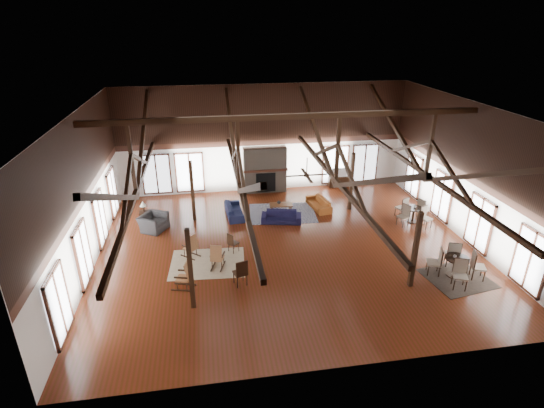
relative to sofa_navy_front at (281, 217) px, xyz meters
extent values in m
plane|color=#5E2113|center=(-0.20, -2.55, -0.28)|extent=(16.00, 16.00, 0.00)
cube|color=black|center=(-0.20, -2.55, 5.72)|extent=(16.00, 14.00, 0.02)
cube|color=white|center=(-0.20, 4.45, 2.72)|extent=(16.00, 0.02, 6.00)
cube|color=white|center=(-0.20, -9.55, 2.72)|extent=(16.00, 0.02, 6.00)
cube|color=white|center=(-8.20, -2.55, 2.72)|extent=(0.02, 14.00, 6.00)
cube|color=white|center=(7.80, -2.55, 2.72)|extent=(0.02, 14.00, 6.00)
cube|color=black|center=(-0.20, -2.55, 5.47)|extent=(15.60, 0.18, 0.22)
cube|color=black|center=(-6.20, -2.55, 2.77)|extent=(0.16, 13.70, 0.18)
cube|color=black|center=(-6.20, -2.55, 4.12)|extent=(0.14, 0.14, 2.70)
cube|color=black|center=(-6.20, 0.95, 3.99)|extent=(0.15, 7.07, 3.12)
cube|color=black|center=(-6.20, -6.05, 3.99)|extent=(0.15, 7.07, 3.12)
cube|color=black|center=(-2.20, -2.55, 2.77)|extent=(0.16, 13.70, 0.18)
cube|color=black|center=(-2.20, -2.55, 4.12)|extent=(0.14, 0.14, 2.70)
cube|color=black|center=(-2.20, 0.95, 3.99)|extent=(0.15, 7.07, 3.12)
cube|color=black|center=(-2.20, -6.05, 3.99)|extent=(0.15, 7.07, 3.12)
cube|color=black|center=(1.80, -2.55, 2.77)|extent=(0.16, 13.70, 0.18)
cube|color=black|center=(1.80, -2.55, 4.12)|extent=(0.14, 0.14, 2.70)
cube|color=black|center=(1.80, 0.95, 3.99)|extent=(0.15, 7.07, 3.12)
cube|color=black|center=(1.80, -6.05, 3.99)|extent=(0.15, 7.07, 3.12)
cube|color=black|center=(5.80, -2.55, 2.77)|extent=(0.16, 13.70, 0.18)
cube|color=black|center=(5.80, -2.55, 4.12)|extent=(0.14, 0.14, 2.70)
cube|color=black|center=(5.80, 0.95, 3.99)|extent=(0.15, 7.07, 3.12)
cube|color=black|center=(5.80, -6.05, 3.99)|extent=(0.15, 7.07, 3.12)
cube|color=black|center=(-4.20, -6.05, 1.24)|extent=(0.16, 0.16, 3.05)
cube|color=black|center=(3.80, -6.05, 1.24)|extent=(0.16, 0.16, 3.05)
cube|color=black|center=(-4.20, 0.95, 1.24)|extent=(0.16, 0.16, 3.05)
cube|color=black|center=(3.80, 0.95, 1.24)|extent=(0.16, 0.16, 3.05)
cube|color=#6C6152|center=(-0.20, 4.13, 1.02)|extent=(2.40, 0.62, 2.60)
cube|color=black|center=(-0.20, 3.81, 0.37)|extent=(1.10, 0.06, 1.10)
cube|color=#35190F|center=(-0.20, 3.85, 1.07)|extent=(2.50, 0.20, 0.12)
cylinder|color=black|center=(0.30, -3.55, 3.77)|extent=(0.04, 0.04, 0.70)
cylinder|color=black|center=(0.30, -3.55, 3.42)|extent=(0.20, 0.20, 0.10)
cube|color=black|center=(0.75, -3.55, 3.42)|extent=(0.70, 0.12, 0.02)
cube|color=black|center=(0.30, -3.10, 3.42)|extent=(0.12, 0.70, 0.02)
cube|color=black|center=(-0.15, -3.55, 3.42)|extent=(0.70, 0.12, 0.02)
cube|color=black|center=(0.30, -4.00, 3.42)|extent=(0.12, 0.70, 0.02)
imported|color=black|center=(0.00, 0.00, 0.00)|extent=(2.05, 1.14, 0.56)
imported|color=#15193A|center=(-2.21, 1.12, 0.01)|extent=(2.05, 0.91, 0.59)
imported|color=#A0521F|center=(2.24, 1.32, -0.01)|extent=(1.97, 1.01, 0.55)
cube|color=brown|center=(0.19, 1.14, 0.14)|extent=(1.22, 0.68, 0.06)
cube|color=brown|center=(-0.30, 0.95, -0.09)|extent=(0.06, 0.06, 0.39)
cube|color=brown|center=(-0.30, 1.33, -0.09)|extent=(0.06, 0.06, 0.39)
cube|color=brown|center=(0.68, 0.95, -0.09)|extent=(0.06, 0.06, 0.39)
cube|color=brown|center=(0.68, 1.33, -0.09)|extent=(0.06, 0.06, 0.39)
imported|color=#B2B2B2|center=(0.09, 1.22, 0.27)|extent=(0.25, 0.25, 0.20)
imported|color=#2E2E31|center=(-6.09, 0.16, 0.11)|extent=(1.55, 1.49, 0.77)
cube|color=black|center=(-6.59, 1.03, 0.01)|extent=(0.44, 0.44, 0.59)
cylinder|color=black|center=(-6.59, 1.03, 0.48)|extent=(0.08, 0.08, 0.35)
cone|color=beige|center=(-6.59, 1.03, 0.72)|extent=(0.31, 0.31, 0.26)
cube|color=#9B623B|center=(-4.35, -2.57, 0.11)|extent=(0.62, 0.62, 0.05)
cube|color=#9B623B|center=(-4.19, -2.71, 0.41)|extent=(0.42, 0.45, 0.64)
cube|color=black|center=(-4.47, -2.71, -0.26)|extent=(0.62, 0.56, 0.05)
cube|color=black|center=(-4.22, -2.44, -0.26)|extent=(0.62, 0.56, 0.05)
cube|color=#9B623B|center=(-3.24, -3.58, 0.12)|extent=(0.58, 0.56, 0.05)
cube|color=#9B623B|center=(-3.31, -3.78, 0.44)|extent=(0.50, 0.31, 0.67)
cube|color=black|center=(-3.43, -3.52, -0.26)|extent=(0.29, 0.80, 0.05)
cube|color=black|center=(-3.06, -3.64, -0.26)|extent=(0.29, 0.80, 0.05)
cube|color=#9B623B|center=(-4.57, -4.85, 0.14)|extent=(0.57, 0.59, 0.05)
cube|color=#9B623B|center=(-4.35, -4.90, 0.47)|extent=(0.30, 0.51, 0.70)
cube|color=black|center=(-4.62, -5.04, -0.26)|extent=(0.84, 0.27, 0.05)
cube|color=black|center=(-4.51, -4.65, -0.26)|extent=(0.84, 0.27, 0.05)
cube|color=black|center=(-2.53, -2.48, 0.13)|extent=(0.54, 0.54, 0.05)
cube|color=black|center=(-2.67, -2.58, 0.37)|extent=(0.26, 0.33, 0.50)
cylinder|color=black|center=(-2.53, -2.48, -0.08)|extent=(0.03, 0.03, 0.41)
cube|color=black|center=(-2.47, -4.95, 0.22)|extent=(0.58, 0.58, 0.06)
cube|color=black|center=(-2.41, -5.15, 0.51)|extent=(0.46, 0.17, 0.61)
cylinder|color=black|center=(-2.47, -4.95, -0.03)|extent=(0.04, 0.04, 0.50)
cylinder|color=black|center=(5.79, -5.72, 0.51)|extent=(0.93, 0.93, 0.04)
cylinder|color=black|center=(5.79, -5.72, 0.12)|extent=(0.10, 0.10, 0.77)
cylinder|color=black|center=(5.79, -5.72, -0.26)|extent=(0.56, 0.56, 0.04)
cylinder|color=black|center=(6.37, -0.99, 0.44)|extent=(0.86, 0.86, 0.04)
cylinder|color=black|center=(6.37, -0.99, 0.09)|extent=(0.10, 0.10, 0.71)
cylinder|color=black|center=(6.37, -0.99, -0.26)|extent=(0.51, 0.51, 0.04)
imported|color=#B2B2B2|center=(5.70, -5.68, 0.57)|extent=(0.13, 0.13, 0.10)
imported|color=#B2B2B2|center=(6.41, -0.97, 0.51)|extent=(0.14, 0.14, 0.10)
cube|color=black|center=(4.22, 4.20, 0.03)|extent=(1.23, 0.46, 0.61)
imported|color=#B2B2B2|center=(4.23, 4.20, 0.60)|extent=(0.94, 0.13, 0.54)
cube|color=tan|center=(-3.66, -3.26, -0.28)|extent=(3.14, 2.54, 0.01)
cube|color=#191F48|center=(0.24, 1.00, -0.28)|extent=(3.53, 2.77, 0.01)
cube|color=black|center=(5.82, -5.91, -0.28)|extent=(2.59, 2.41, 0.01)
camera|label=1|loc=(-3.44, -18.35, 8.97)|focal=28.00mm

